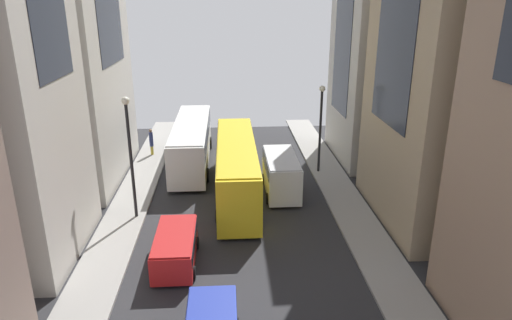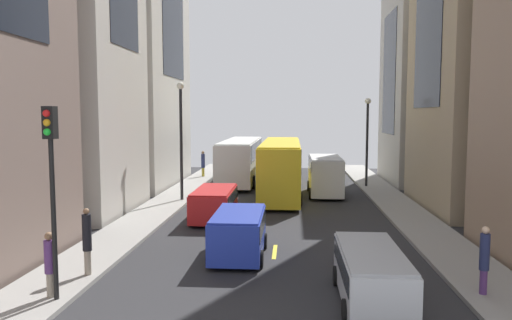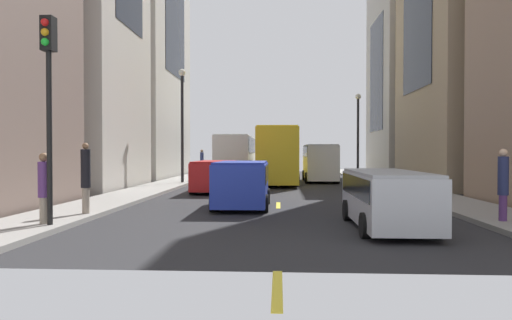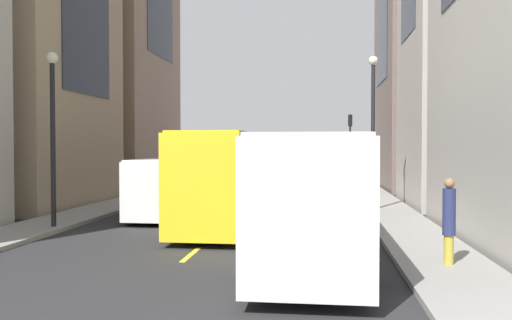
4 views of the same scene
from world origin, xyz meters
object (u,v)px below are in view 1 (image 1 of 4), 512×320
(city_bus_white, at_px, (191,139))
(streetcar_yellow, at_px, (236,164))
(delivery_van_white, at_px, (281,172))
(pedestrian_walking_far, at_px, (151,141))
(car_red_1, at_px, (175,246))

(city_bus_white, xyz_separation_m, streetcar_yellow, (3.34, -6.11, 0.12))
(delivery_van_white, xyz_separation_m, pedestrian_walking_far, (-9.72, 8.15, -0.20))
(delivery_van_white, height_order, pedestrian_walking_far, delivery_van_white)
(car_red_1, xyz_separation_m, pedestrian_walking_far, (-3.57, 16.39, 0.36))
(city_bus_white, relative_size, delivery_van_white, 2.30)
(streetcar_yellow, xyz_separation_m, car_red_1, (-3.21, -8.26, -1.17))
(delivery_van_white, bearing_deg, streetcar_yellow, 179.63)
(car_red_1, bearing_deg, city_bus_white, 90.52)
(car_red_1, height_order, pedestrian_walking_far, pedestrian_walking_far)
(pedestrian_walking_far, bearing_deg, delivery_van_white, 10.75)
(city_bus_white, bearing_deg, streetcar_yellow, -61.36)
(city_bus_white, height_order, streetcar_yellow, streetcar_yellow)
(car_red_1, bearing_deg, streetcar_yellow, 68.78)
(delivery_van_white, distance_m, car_red_1, 10.30)
(city_bus_white, height_order, pedestrian_walking_far, city_bus_white)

